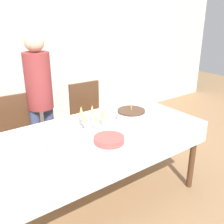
# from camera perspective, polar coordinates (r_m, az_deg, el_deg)

# --- Properties ---
(ground_plane) EXTENTS (12.00, 12.00, 0.00)m
(ground_plane) POSITION_cam_1_polar(r_m,az_deg,el_deg) (2.74, -3.94, -18.87)
(ground_plane) COLOR #93704C
(wall_back) EXTENTS (8.00, 0.05, 2.70)m
(wall_back) POSITION_cam_1_polar(r_m,az_deg,el_deg) (3.77, -19.94, 13.66)
(wall_back) COLOR silver
(wall_back) RESTS_ON ground_plane
(dining_table) EXTENTS (2.06, 0.95, 0.76)m
(dining_table) POSITION_cam_1_polar(r_m,az_deg,el_deg) (2.37, -4.33, -6.59)
(dining_table) COLOR white
(dining_table) RESTS_ON ground_plane
(dining_chair_far_left) EXTENTS (0.45, 0.45, 0.95)m
(dining_chair_far_left) POSITION_cam_1_polar(r_m,az_deg,el_deg) (2.93, -20.29, -5.27)
(dining_chair_far_left) COLOR #51331E
(dining_chair_far_left) RESTS_ON ground_plane
(dining_chair_far_right) EXTENTS (0.44, 0.44, 0.95)m
(dining_chair_far_right) POSITION_cam_1_polar(r_m,az_deg,el_deg) (3.26, -4.97, -1.31)
(dining_chair_far_right) COLOR #51331E
(dining_chair_far_right) RESTS_ON ground_plane
(birthday_cake) EXTENTS (0.27, 0.27, 0.19)m
(birthday_cake) POSITION_cam_1_polar(r_m,az_deg,el_deg) (2.54, 4.18, -0.71)
(birthday_cake) COLOR white
(birthday_cake) RESTS_ON dining_table
(champagne_tray) EXTENTS (0.36, 0.36, 0.18)m
(champagne_tray) POSITION_cam_1_polar(r_m,az_deg,el_deg) (2.39, -4.42, -1.55)
(champagne_tray) COLOR silver
(champagne_tray) RESTS_ON dining_table
(plate_stack_main) EXTENTS (0.25, 0.25, 0.05)m
(plate_stack_main) POSITION_cam_1_polar(r_m,az_deg,el_deg) (2.14, -0.62, -6.03)
(plate_stack_main) COLOR #CC4C47
(plate_stack_main) RESTS_ON dining_table
(cake_knife) EXTENTS (0.29, 0.13, 0.00)m
(cake_knife) POSITION_cam_1_polar(r_m,az_deg,el_deg) (2.44, 8.70, -3.25)
(cake_knife) COLOR silver
(cake_knife) RESTS_ON dining_table
(fork_pile) EXTENTS (0.18, 0.09, 0.02)m
(fork_pile) POSITION_cam_1_polar(r_m,az_deg,el_deg) (2.03, -11.33, -8.49)
(fork_pile) COLOR silver
(fork_pile) RESTS_ON dining_table
(napkin_pile) EXTENTS (0.15, 0.15, 0.01)m
(napkin_pile) POSITION_cam_1_polar(r_m,az_deg,el_deg) (2.16, -12.25, -6.82)
(napkin_pile) COLOR #8CC6E0
(napkin_pile) RESTS_ON dining_table
(person_standing) EXTENTS (0.28, 0.28, 1.57)m
(person_standing) POSITION_cam_1_polar(r_m,az_deg,el_deg) (2.94, -15.55, 4.22)
(person_standing) COLOR #3F4C72
(person_standing) RESTS_ON ground_plane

